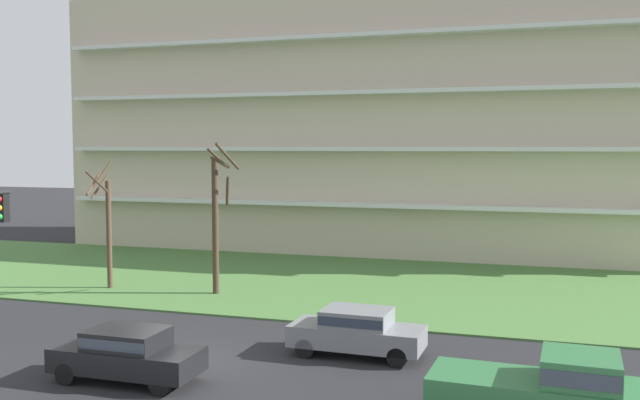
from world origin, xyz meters
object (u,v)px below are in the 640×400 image
(tree_far_left, at_px, (107,225))
(pickup_green_center_left, at_px, (551,390))
(sedan_gray_near_right, at_px, (357,330))
(tree_left, at_px, (217,218))
(sedan_black_center_right, at_px, (127,352))

(tree_far_left, relative_size, pickup_green_center_left, 1.14)
(pickup_green_center_left, distance_m, sedan_gray_near_right, 7.55)
(tree_left, distance_m, sedan_gray_near_right, 11.59)
(tree_far_left, relative_size, sedan_black_center_right, 1.42)
(sedan_black_center_right, bearing_deg, tree_far_left, 126.24)
(tree_left, relative_size, sedan_gray_near_right, 1.60)
(tree_far_left, distance_m, sedan_black_center_right, 14.37)
(sedan_black_center_right, bearing_deg, pickup_green_center_left, -0.32)
(pickup_green_center_left, xyz_separation_m, sedan_black_center_right, (-11.87, 0.01, -0.14))
(tree_left, distance_m, sedan_black_center_right, 12.40)
(sedan_black_center_right, xyz_separation_m, sedan_gray_near_right, (5.82, 4.50, 0.00))
(sedan_black_center_right, height_order, sedan_gray_near_right, same)
(tree_left, height_order, sedan_gray_near_right, tree_left)
(tree_far_left, xyz_separation_m, tree_left, (5.67, 0.36, 0.47))
(sedan_gray_near_right, bearing_deg, tree_far_left, -24.29)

